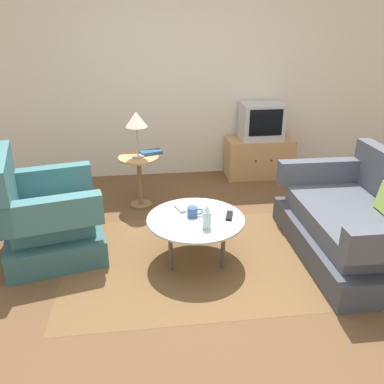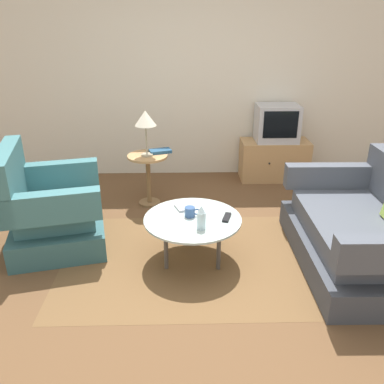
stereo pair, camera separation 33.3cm
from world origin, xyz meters
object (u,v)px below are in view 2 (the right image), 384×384
(table_lamp, at_px, (145,120))
(tv_remote_silver, at_px, (179,208))
(television, at_px, (277,123))
(book, at_px, (160,151))
(couch, at_px, (364,234))
(armchair, at_px, (50,212))
(coffee_table, at_px, (193,221))
(mug, at_px, (190,212))
(vase, at_px, (201,218))
(tv_remote_dark, at_px, (227,217))
(side_table, at_px, (148,170))
(tv_stand, at_px, (274,160))

(table_lamp, bearing_deg, tv_remote_silver, -70.28)
(television, relative_size, book, 1.97)
(book, bearing_deg, couch, -54.37)
(armchair, relative_size, television, 2.01)
(armchair, relative_size, coffee_table, 1.28)
(mug, bearing_deg, book, 103.96)
(vase, bearing_deg, couch, 4.60)
(couch, distance_m, tv_remote_dark, 1.19)
(couch, height_order, television, television)
(couch, distance_m, table_lamp, 2.40)
(tv_remote_dark, bearing_deg, book, -137.47)
(side_table, xyz_separation_m, vase, (0.53, -1.38, 0.10))
(tv_remote_dark, bearing_deg, coffee_table, -75.51)
(side_table, height_order, mug, side_table)
(couch, bearing_deg, television, 10.24)
(table_lamp, bearing_deg, vase, -68.54)
(side_table, height_order, tv_stand, side_table)
(armchair, xyz_separation_m, side_table, (0.84, 0.87, 0.09))
(tv_remote_dark, relative_size, book, 0.63)
(side_table, xyz_separation_m, tv_remote_silver, (0.35, -1.01, 0.01))
(side_table, xyz_separation_m, book, (0.14, 0.09, 0.19))
(tv_stand, relative_size, table_lamp, 1.76)
(book, bearing_deg, tv_remote_silver, -96.24)
(vase, bearing_deg, armchair, 159.87)
(tv_stand, distance_m, tv_remote_dark, 2.13)
(side_table, bearing_deg, tv_stand, 25.28)
(tv_stand, xyz_separation_m, tv_remote_silver, (-1.24, -1.76, 0.17))
(armchair, distance_m, mug, 1.33)
(couch, height_order, book, couch)
(tv_stand, height_order, table_lamp, table_lamp)
(tv_stand, xyz_separation_m, table_lamp, (-1.59, -0.77, 0.73))
(tv_stand, relative_size, vase, 4.30)
(tv_stand, xyz_separation_m, mug, (-1.14, -1.91, 0.20))
(television, bearing_deg, armchair, -146.16)
(armchair, bearing_deg, table_lamp, 122.48)
(couch, distance_m, mug, 1.50)
(side_table, distance_m, tv_stand, 1.77)
(couch, relative_size, vase, 7.76)
(armchair, bearing_deg, television, 111.01)
(side_table, xyz_separation_m, tv_stand, (1.59, 0.75, -0.16))
(side_table, bearing_deg, television, 25.48)
(television, xyz_separation_m, tv_remote_dark, (-0.84, -1.96, -0.32))
(table_lamp, distance_m, mug, 1.33)
(mug, xyz_separation_m, book, (-0.31, 1.25, 0.15))
(tv_stand, height_order, book, book)
(coffee_table, distance_m, table_lamp, 1.40)
(armchair, xyz_separation_m, mug, (1.29, -0.29, 0.13))
(tv_remote_dark, relative_size, tv_remote_silver, 1.03)
(side_table, xyz_separation_m, mug, (0.45, -1.16, 0.04))
(television, distance_m, tv_remote_dark, 2.16)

